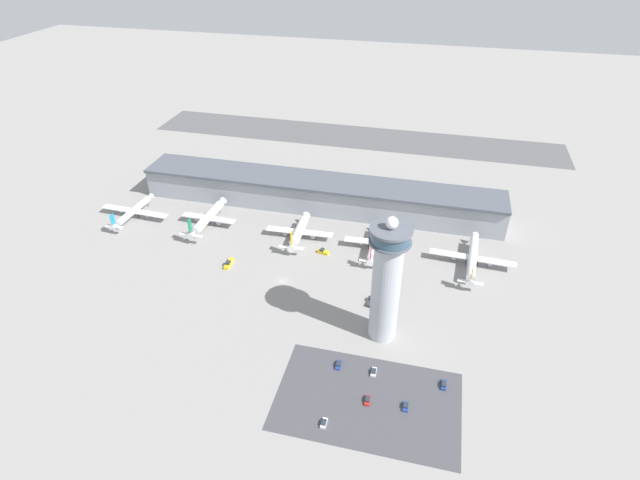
{
  "coord_description": "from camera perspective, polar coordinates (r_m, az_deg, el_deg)",
  "views": [
    {
      "loc": [
        59.62,
        -171.08,
        143.27
      ],
      "look_at": [
        13.24,
        17.77,
        13.42
      ],
      "focal_mm": 28.0,
      "sensor_mm": 36.0,
      "label": 1
    }
  ],
  "objects": [
    {
      "name": "ground_plane",
      "position": [
        230.98,
        -4.26,
        -4.72
      ],
      "size": [
        1000.0,
        1000.0,
        0.0
      ],
      "primitive_type": "plane",
      "color": "gray"
    },
    {
      "name": "terminal_building",
      "position": [
        282.4,
        -0.08,
        5.3
      ],
      "size": [
        202.47,
        25.0,
        17.44
      ],
      "color": "#9399A3",
      "rests_on": "ground"
    },
    {
      "name": "runway_strip",
      "position": [
        383.19,
        3.92,
        11.7
      ],
      "size": [
        303.7,
        44.0,
        0.01
      ],
      "primitive_type": "cube",
      "color": "#515154",
      "rests_on": "ground"
    },
    {
      "name": "control_tower",
      "position": [
        188.28,
        7.61,
        -4.59
      ],
      "size": [
        15.46,
        15.46,
        54.95
      ],
      "color": "#ADB2BC",
      "rests_on": "ground"
    },
    {
      "name": "parking_lot_surface",
      "position": [
        183.53,
        5.46,
        -17.81
      ],
      "size": [
        64.0,
        40.0,
        0.01
      ],
      "primitive_type": "cube",
      "color": "#424247",
      "rests_on": "ground"
    },
    {
      "name": "airplane_gate_alpha",
      "position": [
        293.02,
        -20.54,
        3.11
      ],
      "size": [
        39.7,
        36.24,
        11.82
      ],
      "color": "white",
      "rests_on": "ground"
    },
    {
      "name": "airplane_gate_bravo",
      "position": [
        274.34,
        -12.71,
        2.5
      ],
      "size": [
        30.32,
        38.94,
        14.5
      ],
      "color": "silver",
      "rests_on": "ground"
    },
    {
      "name": "airplane_gate_charlie",
      "position": [
        257.25,
        -2.41,
        0.98
      ],
      "size": [
        35.06,
        33.21,
        13.84
      ],
      "color": "white",
      "rests_on": "ground"
    },
    {
      "name": "airplane_gate_delta",
      "position": [
        250.24,
        6.23,
        -0.24
      ],
      "size": [
        30.32,
        35.83,
        12.42
      ],
      "color": "white",
      "rests_on": "ground"
    },
    {
      "name": "airplane_gate_echo",
      "position": [
        248.06,
        17.03,
        -1.97
      ],
      "size": [
        40.6,
        41.83,
        13.11
      ],
      "color": "silver",
      "rests_on": "ground"
    },
    {
      "name": "service_truck_catering",
      "position": [
        247.84,
        0.36,
        -1.34
      ],
      "size": [
        6.05,
        3.73,
        2.45
      ],
      "color": "black",
      "rests_on": "ground"
    },
    {
      "name": "service_truck_fuel",
      "position": [
        219.64,
        5.9,
        -6.91
      ],
      "size": [
        3.68,
        8.01,
        2.45
      ],
      "color": "black",
      "rests_on": "ground"
    },
    {
      "name": "service_truck_baggage",
      "position": [
        243.72,
        -10.4,
        -2.67
      ],
      "size": [
        2.53,
        8.38,
        2.52
      ],
      "color": "black",
      "rests_on": "ground"
    },
    {
      "name": "car_white_wagon",
      "position": [
        192.78,
        2.13,
        -14.06
      ],
      "size": [
        2.02,
        4.57,
        1.44
      ],
      "color": "black",
      "rests_on": "ground"
    },
    {
      "name": "car_navy_sedan",
      "position": [
        191.41,
        6.16,
        -14.76
      ],
      "size": [
        1.9,
        4.37,
        1.39
      ],
      "color": "black",
      "rests_on": "ground"
    },
    {
      "name": "car_blue_compact",
      "position": [
        182.93,
        5.45,
        -17.75
      ],
      "size": [
        1.88,
        4.42,
        1.49
      ],
      "color": "black",
      "rests_on": "ground"
    },
    {
      "name": "car_grey_coupe",
      "position": [
        176.56,
        0.45,
        -20.19
      ],
      "size": [
        1.81,
        4.08,
        1.47
      ],
      "color": "black",
      "rests_on": "ground"
    },
    {
      "name": "car_maroon_suv",
      "position": [
        191.66,
        13.96,
        -15.75
      ],
      "size": [
        1.85,
        4.72,
        1.52
      ],
      "color": "black",
      "rests_on": "ground"
    },
    {
      "name": "car_red_hatchback",
      "position": [
        182.95,
        9.76,
        -18.24
      ],
      "size": [
        1.87,
        4.11,
        1.44
      ],
      "color": "black",
      "rests_on": "ground"
    }
  ]
}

